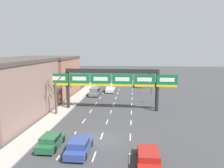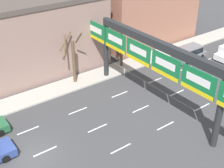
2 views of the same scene
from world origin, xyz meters
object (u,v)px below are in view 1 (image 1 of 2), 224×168
object	(u,v)px
sign_gantry	(112,79)
traffic_light_mid_block	(149,76)
suv_white	(111,88)
tree_bare_closest	(68,88)
traffic_light_near_gantry	(151,80)
tree_bare_second	(55,96)
car_gold	(139,84)
car_blue	(79,145)
traffic_light_far_end	(156,89)
car_green	(51,141)
suv_grey	(95,91)
car_red	(148,157)

from	to	relation	value
sign_gantry	traffic_light_mid_block	distance (m)	23.06
suv_white	tree_bare_closest	world-z (taller)	tree_bare_closest
traffic_light_near_gantry	tree_bare_second	xyz separation A→B (m)	(-15.77, -16.76, -0.27)
car_gold	car_blue	distance (m)	39.47
suv_white	tree_bare_second	bearing A→B (deg)	-108.75
sign_gantry	traffic_light_mid_block	bearing A→B (deg)	71.13
car_blue	traffic_light_far_end	bearing A→B (deg)	65.25
car_green	suv_white	xyz separation A→B (m)	(2.89, 30.17, 0.28)
car_gold	traffic_light_mid_block	xyz separation A→B (m)	(2.44, -1.64, 2.30)
suv_white	traffic_light_near_gantry	distance (m)	9.84
suv_grey	traffic_light_near_gantry	bearing A→B (deg)	10.03
traffic_light_mid_block	tree_bare_second	xyz separation A→B (m)	(-15.73, -25.31, -0.09)
traffic_light_far_end	tree_bare_closest	bearing A→B (deg)	-174.98
traffic_light_far_end	sign_gantry	bearing A→B (deg)	-150.96
traffic_light_far_end	car_red	bearing A→B (deg)	-96.98
car_red	suv_white	bearing A→B (deg)	101.74
suv_grey	tree_bare_second	xyz separation A→B (m)	(-3.51, -14.60, 2.03)
traffic_light_near_gantry	tree_bare_closest	xyz separation A→B (m)	(-15.69, -10.38, -0.25)
sign_gantry	car_gold	world-z (taller)	sign_gantry
car_blue	traffic_light_near_gantry	bearing A→B (deg)	72.58
traffic_light_mid_block	tree_bare_second	bearing A→B (deg)	-121.86
sign_gantry	suv_white	world-z (taller)	sign_gantry
traffic_light_mid_block	tree_bare_closest	xyz separation A→B (m)	(-15.65, -18.93, -0.07)
sign_gantry	traffic_light_far_end	distance (m)	8.93
car_green	suv_white	distance (m)	30.31
car_red	car_green	bearing A→B (deg)	165.87
car_gold	suv_white	world-z (taller)	suv_white
car_blue	car_red	bearing A→B (deg)	-13.45
suv_white	traffic_light_far_end	distance (m)	14.81
car_red	traffic_light_far_end	world-z (taller)	traffic_light_far_end
suv_white	tree_bare_second	xyz separation A→B (m)	(-6.47, -19.07, 1.98)
suv_white	car_gold	bearing A→B (deg)	49.15
car_blue	tree_bare_second	size ratio (longest dim) A/B	0.81
suv_grey	car_green	size ratio (longest dim) A/B	1.08
sign_gantry	suv_grey	bearing A→B (deg)	113.49
sign_gantry	car_gold	xyz separation A→B (m)	(4.98, 23.37, -4.41)
traffic_light_near_gantry	tree_bare_second	world-z (taller)	tree_bare_second
traffic_light_near_gantry	tree_bare_closest	distance (m)	18.81
suv_white	tree_bare_closest	size ratio (longest dim) A/B	0.78
suv_grey	traffic_light_near_gantry	xyz separation A→B (m)	(12.26, 2.17, 2.30)
traffic_light_far_end	tree_bare_closest	distance (m)	15.84
car_gold	suv_white	bearing A→B (deg)	-130.85
car_gold	tree_bare_closest	xyz separation A→B (m)	(-13.21, -20.56, 2.23)
car_green	suv_grey	bearing A→B (deg)	90.16
suv_grey	traffic_light_near_gantry	world-z (taller)	traffic_light_near_gantry
car_green	traffic_light_near_gantry	xyz separation A→B (m)	(12.19, 27.87, 2.53)
traffic_light_far_end	traffic_light_near_gantry	bearing A→B (deg)	90.55
car_gold	car_red	bearing A→B (deg)	-90.05
sign_gantry	traffic_light_mid_block	world-z (taller)	sign_gantry
suv_grey	traffic_light_near_gantry	size ratio (longest dim) A/B	1.00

